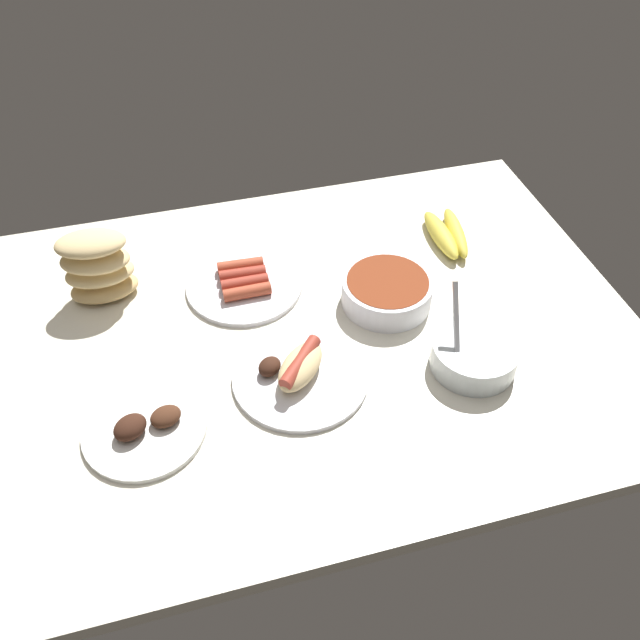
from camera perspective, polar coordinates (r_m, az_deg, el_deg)
The scene contains 8 objects.
ground_plane at distance 126.54cm, azimuth -0.20°, elevation -1.16°, with size 120.00×90.00×3.00cm, color silver.
bread_stack at distance 134.30cm, azimuth -18.47°, elevation 4.37°, with size 14.29×10.39×14.40cm.
bowl_coleslaw at distance 120.19cm, azimuth 13.04°, elevation -2.81°, with size 15.29×15.29×15.21cm.
bowl_chili at distance 129.20cm, azimuth 5.74°, elevation 2.54°, with size 17.49×17.49×5.51cm.
plate_hotdog_assembled at distance 115.97cm, azimuth -1.79°, elevation -4.45°, with size 23.97×23.97×5.61cm.
plate_sausages at distance 133.98cm, azimuth -6.49°, elevation 3.17°, with size 23.21×23.21×3.48cm.
plate_grilled_meat at distance 113.19cm, azimuth -14.75°, elevation -8.86°, with size 20.19×20.19×4.18cm.
banana_bunch at distance 146.65cm, azimuth 10.84°, elevation 7.24°, with size 8.48×17.29×3.66cm.
Camera 1 is at (22.50, 84.69, 89.79)cm, focal length 37.46 mm.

